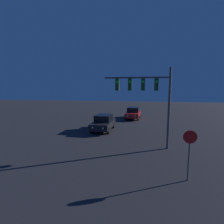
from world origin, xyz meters
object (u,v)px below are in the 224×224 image
at_px(car_far, 133,113).
at_px(stop_sign, 189,146).
at_px(car_near, 103,122).
at_px(traffic_signal_mast, 148,92).

relative_size(car_far, stop_sign, 1.73).
relative_size(car_near, car_far, 0.99).
distance_m(car_far, stop_sign, 17.75).
bearing_deg(traffic_signal_mast, stop_sign, -67.83).
distance_m(car_near, traffic_signal_mast, 7.45).
distance_m(car_near, stop_sign, 11.50).
distance_m(car_far, traffic_signal_mast, 13.27).
bearing_deg(stop_sign, car_far, 101.61).
relative_size(car_near, traffic_signal_mast, 0.72).
bearing_deg(stop_sign, car_near, 123.91).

